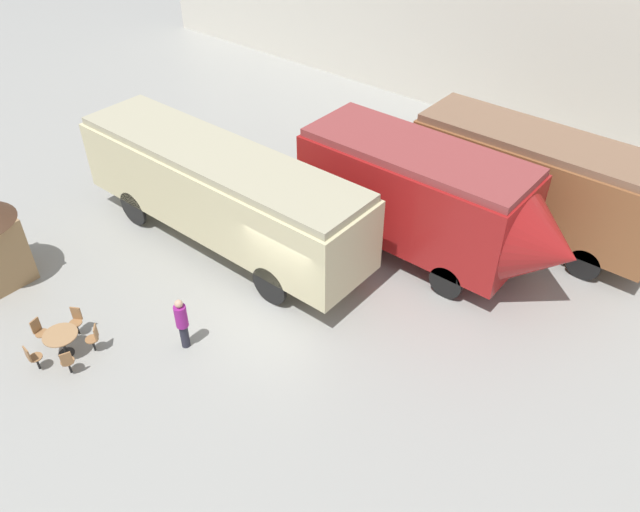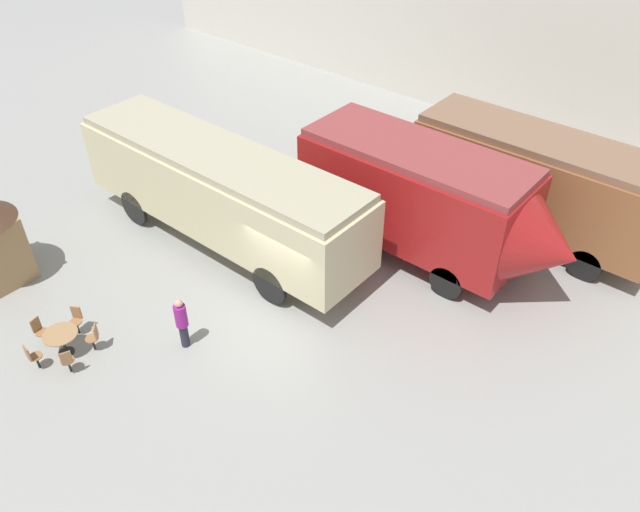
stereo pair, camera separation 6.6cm
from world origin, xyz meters
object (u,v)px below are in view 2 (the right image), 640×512
streamlined_locomotive (433,200)px  visitor_person (182,321)px  cafe_table_near (61,337)px  cafe_chair_0 (76,318)px  passenger_coach_vintage (221,189)px  passenger_coach_wooden (537,179)px

streamlined_locomotive → visitor_person: 8.35m
cafe_table_near → visitor_person: (2.30, 2.29, 0.32)m
cafe_chair_0 → visitor_person: size_ratio=0.52×
cafe_table_near → streamlined_locomotive: bearing=62.1°
streamlined_locomotive → cafe_table_near: size_ratio=9.54×
streamlined_locomotive → visitor_person: bearing=-111.2°
streamlined_locomotive → visitor_person: size_ratio=5.30×
streamlined_locomotive → passenger_coach_vintage: (-5.65, -3.61, -0.09)m
passenger_coach_wooden → visitor_person: size_ratio=4.86×
passenger_coach_vintage → cafe_chair_0: passenger_coach_vintage is taller
streamlined_locomotive → passenger_coach_vintage: streamlined_locomotive is taller
passenger_coach_vintage → cafe_chair_0: (-0.07, -5.65, -1.58)m
passenger_coach_vintage → streamlined_locomotive: bearing=32.6°
visitor_person → streamlined_locomotive: bearing=68.8°
visitor_person → passenger_coach_vintage: bearing=123.0°
passenger_coach_wooden → cafe_table_near: bearing=-118.4°
visitor_person → cafe_table_near: bearing=-135.1°
passenger_coach_wooden → cafe_chair_0: (-7.62, -12.57, -1.63)m
cafe_table_near → visitor_person: bearing=44.9°
cafe_table_near → passenger_coach_vintage: bearing=93.2°
streamlined_locomotive → cafe_chair_0: 11.02m
streamlined_locomotive → passenger_coach_vintage: bearing=-147.4°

